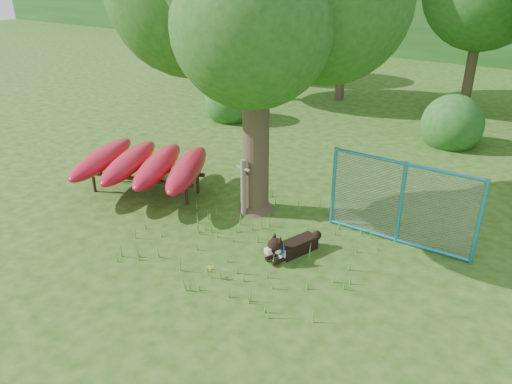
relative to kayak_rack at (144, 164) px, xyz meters
The scene contains 8 objects.
ground 3.57m from the kayak_rack, 25.80° to the right, with size 80.00×80.00×0.00m, color #20440D.
wooden_post 2.61m from the kayak_rack, ahead, with size 0.35×0.13×1.28m.
kayak_rack is the anchor object (origin of this frame).
husky_dog 4.32m from the kayak_rack, ahead, with size 0.65×1.22×0.57m.
fence_section 5.84m from the kayak_rack, 10.41° to the left, with size 2.89×0.08×2.81m.
wildflower_clump 4.00m from the kayak_rack, 29.08° to the right, with size 0.12×0.10×0.25m.
shrub_left 6.30m from the kayak_rack, 107.21° to the left, with size 1.80×1.80×1.80m, color #1D521A.
shrub_mid 9.11m from the kayak_rack, 55.45° to the left, with size 1.80×1.80×1.80m, color #1D521A.
Camera 1 is at (4.97, -6.02, 5.07)m, focal length 35.00 mm.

